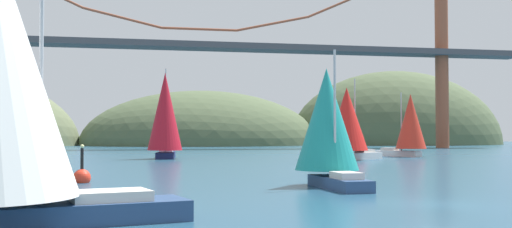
{
  "coord_description": "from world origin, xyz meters",
  "views": [
    {
      "loc": [
        -12.84,
        -24.02,
        3.07
      ],
      "look_at": [
        0.0,
        38.94,
        5.15
      ],
      "focal_mm": 42.21,
      "sensor_mm": 36.0,
      "label": 1
    }
  ],
  "objects_px": {
    "sailboat_teal_sail": "(328,124)",
    "channel_buoy": "(82,177)",
    "sailboat_red_spinnaker": "(348,121)",
    "sailboat_scarlet_sail": "(409,124)",
    "sailboat_crimson_sail": "(165,115)"
  },
  "relations": [
    {
      "from": "sailboat_teal_sail",
      "to": "sailboat_crimson_sail",
      "type": "distance_m",
      "value": 40.54
    },
    {
      "from": "sailboat_red_spinnaker",
      "to": "channel_buoy",
      "type": "relative_size",
      "value": 3.6
    },
    {
      "from": "sailboat_crimson_sail",
      "to": "sailboat_red_spinnaker",
      "type": "relative_size",
      "value": 1.17
    },
    {
      "from": "sailboat_scarlet_sail",
      "to": "sailboat_crimson_sail",
      "type": "xyz_separation_m",
      "value": [
        -31.86,
        0.01,
        1.03
      ]
    },
    {
      "from": "channel_buoy",
      "to": "sailboat_teal_sail",
      "type": "bearing_deg",
      "value": -20.72
    },
    {
      "from": "sailboat_crimson_sail",
      "to": "channel_buoy",
      "type": "relative_size",
      "value": 4.2
    },
    {
      "from": "sailboat_scarlet_sail",
      "to": "channel_buoy",
      "type": "xyz_separation_m",
      "value": [
        -38.73,
        -34.42,
        -3.96
      ]
    },
    {
      "from": "sailboat_red_spinnaker",
      "to": "channel_buoy",
      "type": "distance_m",
      "value": 38.88
    },
    {
      "from": "sailboat_teal_sail",
      "to": "channel_buoy",
      "type": "distance_m",
      "value": 15.59
    },
    {
      "from": "sailboat_scarlet_sail",
      "to": "channel_buoy",
      "type": "height_order",
      "value": "sailboat_scarlet_sail"
    },
    {
      "from": "sailboat_teal_sail",
      "to": "sailboat_red_spinnaker",
      "type": "bearing_deg",
      "value": 67.9
    },
    {
      "from": "sailboat_crimson_sail",
      "to": "sailboat_red_spinnaker",
      "type": "height_order",
      "value": "sailboat_crimson_sail"
    },
    {
      "from": "sailboat_crimson_sail",
      "to": "sailboat_red_spinnaker",
      "type": "bearing_deg",
      "value": -19.36
    },
    {
      "from": "sailboat_teal_sail",
      "to": "sailboat_crimson_sail",
      "type": "height_order",
      "value": "sailboat_crimson_sail"
    },
    {
      "from": "sailboat_teal_sail",
      "to": "channel_buoy",
      "type": "height_order",
      "value": "sailboat_teal_sail"
    }
  ]
}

